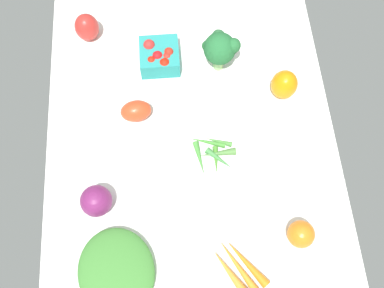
{
  "coord_description": "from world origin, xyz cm",
  "views": [
    {
      "loc": [
        -48.69,
        3.78,
        113.57
      ],
      "look_at": [
        0.0,
        0.0,
        4.0
      ],
      "focal_mm": 43.52,
      "sensor_mm": 36.0,
      "label": 1
    }
  ],
  "objects": [
    {
      "name": "tablecloth",
      "position": [
        0.0,
        0.0,
        1.0
      ],
      "size": [
        104.0,
        76.0,
        2.0
      ],
      "primitive_type": "cube",
      "color": "white",
      "rests_on": "ground"
    },
    {
      "name": "leafy_greens_clump",
      "position": [
        -30.69,
        19.83,
        4.31
      ],
      "size": [
        23.59,
        21.34,
        4.63
      ],
      "primitive_type": "ellipsoid",
      "rotation": [
        0.0,
        0.0,
        3.34
      ],
      "color": "#408335",
      "rests_on": "tablecloth"
    },
    {
      "name": "carrot_bunch",
      "position": [
        -32.4,
        -8.34,
        3.17
      ],
      "size": [
        15.8,
        13.58,
        2.59
      ],
      "color": "orange",
      "rests_on": "tablecloth"
    },
    {
      "name": "okra_pile",
      "position": [
        -2.47,
        -5.24,
        2.84
      ],
      "size": [
        11.38,
        12.17,
        1.98
      ],
      "color": "#449139",
      "rests_on": "tablecloth"
    },
    {
      "name": "red_onion_center",
      "position": [
        -14.0,
        24.22,
        5.89
      ],
      "size": [
        7.78,
        7.78,
        7.78
      ],
      "primitive_type": "sphere",
      "color": "#74225C",
      "rests_on": "tablecloth"
    },
    {
      "name": "broccoli_head",
      "position": [
        24.57,
        -9.68,
        10.46
      ],
      "size": [
        9.77,
        10.15,
        13.03
      ],
      "color": "#94C77B",
      "rests_on": "tablecloth"
    },
    {
      "name": "berry_basket",
      "position": [
        26.85,
        7.01,
        5.23
      ],
      "size": [
        10.82,
        10.82,
        7.07
      ],
      "color": "teal",
      "rests_on": "tablecloth"
    },
    {
      "name": "heirloom_tomato_orange",
      "position": [
        -25.68,
        -23.7,
        5.28
      ],
      "size": [
        6.56,
        6.56,
        6.56
      ],
      "primitive_type": "sphere",
      "color": "orange",
      "rests_on": "tablecloth"
    },
    {
      "name": "roma_tomato",
      "position": [
        10.32,
        14.07,
        4.85
      ],
      "size": [
        6.56,
        8.79,
        5.7
      ],
      "primitive_type": "ellipsoid",
      "rotation": [
        0.0,
        0.0,
        1.68
      ],
      "color": "#D84322",
      "rests_on": "tablecloth"
    },
    {
      "name": "bell_pepper_orange",
      "position": [
        14.4,
        -25.9,
        6.44
      ],
      "size": [
        8.34,
        8.34,
        8.87
      ],
      "primitive_type": "ellipsoid",
      "rotation": [
        0.0,
        0.0,
        0.19
      ],
      "color": "orange",
      "rests_on": "tablecloth"
    },
    {
      "name": "bell_pepper_red",
      "position": [
        37.66,
        27.13,
        6.26
      ],
      "size": [
        8.4,
        8.4,
        8.52
      ],
      "primitive_type": "ellipsoid",
      "rotation": [
        0.0,
        0.0,
        2.89
      ],
      "color": "red",
      "rests_on": "tablecloth"
    }
  ]
}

